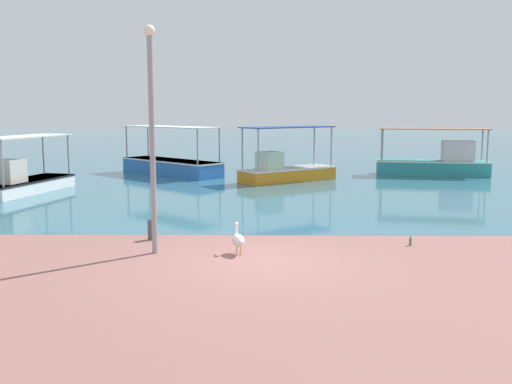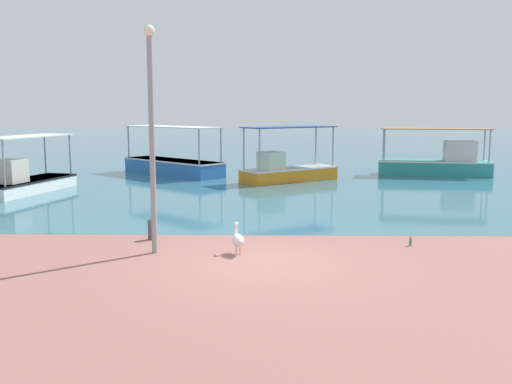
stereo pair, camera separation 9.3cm
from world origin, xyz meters
The scene contains 10 objects.
ground centered at (0.00, 0.00, 0.00)m, with size 120.00×120.00×0.00m, color #8E5C54.
harbor_water centered at (0.00, 48.00, 0.00)m, with size 110.00×90.00×0.00m, color #33697A.
fishing_boat_far_left centered at (9.52, 18.28, 0.71)m, with size 6.18×2.58×2.58m.
fishing_boat_center centered at (-5.20, 18.47, 0.57)m, with size 6.25×5.91×2.68m.
fishing_boat_far_right centered at (1.09, 15.61, 0.60)m, with size 5.18×4.37×2.75m.
fishing_boat_outer centered at (-10.48, 11.20, 0.58)m, with size 2.82×5.38×2.47m.
pelican centered at (-0.68, 0.82, 0.38)m, with size 0.45×0.78×0.80m.
lamp_post centered at (-2.80, 0.91, 3.18)m, with size 0.28×0.28×5.64m.
mooring_bollard centered at (-3.17, 2.40, 0.32)m, with size 0.22×0.22×0.60m.
glass_bottle centered at (3.90, 1.79, 0.11)m, with size 0.07×0.07×0.27m.
Camera 1 is at (-0.05, -13.17, 3.63)m, focal length 40.00 mm.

